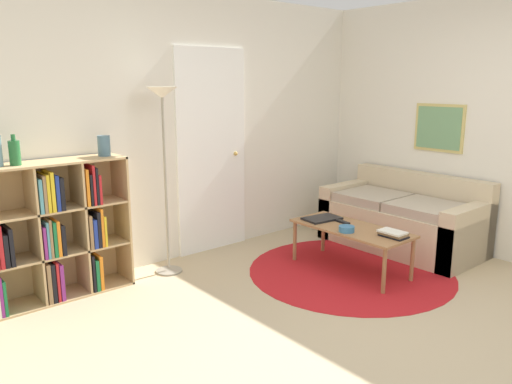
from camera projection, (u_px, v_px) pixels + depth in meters
The scene contains 14 objects.
ground_plane at pixel (396, 343), 3.42m from camera, with size 14.00×14.00×0.00m, color tan.
wall_back at pixel (193, 129), 4.99m from camera, with size 7.42×0.11×2.60m.
wall_right at pixel (427, 124), 5.46m from camera, with size 0.08×5.45×2.60m.
rug at pixel (350, 271), 4.70m from camera, with size 1.91×1.91×0.01m.
bookshelf at pixel (52, 232), 4.03m from camera, with size 1.13×0.34×1.14m.
floor_lamp at pixel (163, 120), 4.40m from camera, with size 0.28×0.28×1.71m.
couch at pixel (404, 220), 5.37m from camera, with size 0.84×1.63×0.78m.
coffee_table at pixel (351, 231), 4.66m from camera, with size 0.50×1.14×0.42m.
laptop at pixel (322, 218), 4.91m from camera, with size 0.39×0.28×0.02m.
bowl at pixel (347, 229), 4.50m from camera, with size 0.14×0.14×0.05m.
book_stack_on_table at pixel (393, 234), 4.36m from camera, with size 0.17×0.24×0.05m.
remote at pixel (343, 222), 4.79m from camera, with size 0.06×0.17×0.02m.
bottle_right at pixel (15, 152), 3.72m from camera, with size 0.08×0.08×0.23m.
vase_on_shelf at pixel (104, 146), 4.19m from camera, with size 0.10×0.10×0.17m.
Camera 1 is at (-2.75, -1.75, 1.75)m, focal length 35.00 mm.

